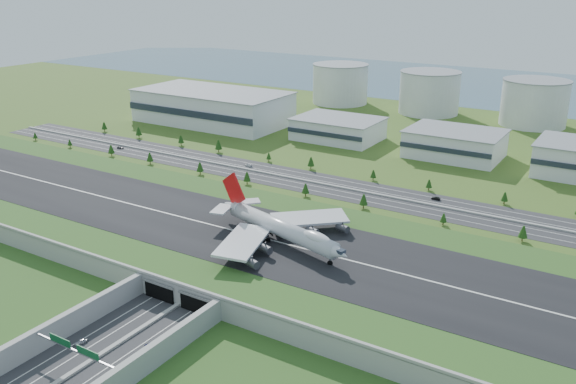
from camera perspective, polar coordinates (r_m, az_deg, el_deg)
The scene contains 19 objects.
ground at distance 259.46m, azimuth -2.88°, elevation -5.85°, with size 1200.00×1200.00×0.00m, color #35531A.
airfield_deck at distance 257.65m, azimuth -2.91°, elevation -5.03°, with size 520.00×100.00×9.20m.
underpass_road at distance 195.53m, azimuth -20.25°, elevation -15.28°, with size 38.80×120.40×8.00m.
sign_gantry_near at distance 195.74m, azimuth -19.35°, elevation -13.88°, with size 38.70×0.70×9.80m.
north_expressway at distance 335.94m, azimuth 6.33°, elevation 0.11°, with size 560.00×36.00×0.12m, color #28282B.
tree_row at distance 333.70m, azimuth 6.94°, elevation 0.77°, with size 503.40×48.50×8.43m.
hangar_west at distance 494.53m, azimuth -7.06°, elevation 7.90°, with size 120.00×60.00×25.00m, color silver.
hangar_mid_a at distance 441.08m, azimuth 4.70°, elevation 5.89°, with size 58.00×42.00×15.00m, color silver.
hangar_mid_b at distance 410.56m, azimuth 15.33°, elevation 4.37°, with size 58.00×42.00×17.00m, color silver.
fuel_tank_a at distance 570.63m, azimuth 4.91°, elevation 10.03°, with size 50.00×50.00×35.00m, color silver.
fuel_tank_b at distance 538.17m, azimuth 13.09°, elevation 9.03°, with size 50.00×50.00×35.00m, color silver.
fuel_tank_c at distance 517.78m, azimuth 22.05°, elevation 7.71°, with size 50.00×50.00×35.00m, color silver.
bay_water at distance 694.44m, azimuth 20.45°, elevation 9.13°, with size 1200.00×260.00×0.06m, color #3C5F73.
boeing_747 at distance 248.23m, azimuth -0.73°, elevation -3.36°, with size 73.21×68.26×23.19m.
car_0 at distance 211.25m, azimuth -18.83°, elevation -13.11°, with size 1.73×4.29×1.46m, color silver.
car_2 at distance 204.08m, azimuth -12.59°, elevation -13.73°, with size 2.27×4.93×1.37m, color #0D0F44.
car_4 at distance 431.59m, azimuth -15.42°, elevation 4.04°, with size 1.94×4.81×1.64m, color #504F54.
car_5 at distance 329.51m, azimuth 13.67°, elevation -0.58°, with size 1.63×4.67×1.54m, color black.
car_7 at distance 377.68m, azimuth -3.73°, elevation 2.54°, with size 2.25×5.54×1.61m, color white.
Camera 1 is at (134.17, -192.22, 111.20)m, focal length 38.00 mm.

